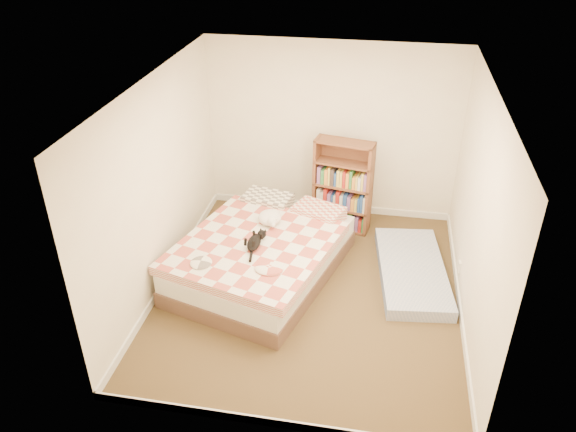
% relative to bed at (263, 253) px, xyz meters
% --- Properties ---
extents(room, '(3.51, 4.01, 2.51)m').
position_rel_bed_xyz_m(room, '(0.62, -0.29, 0.92)').
color(room, '#4B3920').
rests_on(room, ground).
extents(bed, '(2.16, 2.62, 0.61)m').
position_rel_bed_xyz_m(bed, '(0.00, 0.00, 0.00)').
color(bed, brown).
rests_on(bed, room).
extents(bookshelf, '(0.84, 0.41, 1.32)m').
position_rel_bed_xyz_m(bookshelf, '(0.85, 1.26, 0.23)').
color(bookshelf, brown).
rests_on(bookshelf, room).
extents(floor_mattress, '(0.98, 1.81, 0.16)m').
position_rel_bed_xyz_m(floor_mattress, '(1.83, 0.23, -0.20)').
color(floor_mattress, '#697DB0').
rests_on(floor_mattress, room).
extents(black_cat, '(0.25, 0.58, 0.13)m').
position_rel_bed_xyz_m(black_cat, '(-0.04, -0.24, 0.33)').
color(black_cat, black).
rests_on(black_cat, bed).
extents(white_dog, '(0.38, 0.40, 0.16)m').
position_rel_bed_xyz_m(white_dog, '(0.04, 0.28, 0.35)').
color(white_dog, white).
rests_on(white_dog, bed).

